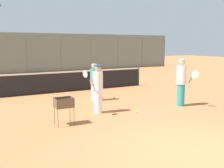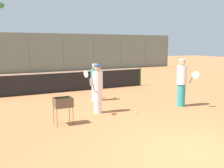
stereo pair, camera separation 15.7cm
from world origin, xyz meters
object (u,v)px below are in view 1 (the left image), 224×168
tennis_net (67,81)px  parked_car (92,61)px  player_white_outfit (181,82)px  ball_cart (64,105)px  player_yellow_shirt (98,88)px  player_red_cap (94,82)px

tennis_net → parked_car: 15.26m
player_white_outfit → ball_cart: 4.99m
parked_car → player_white_outfit: bearing=-103.7°
tennis_net → player_yellow_shirt: 4.73m
player_red_cap → player_yellow_shirt: 2.12m
player_white_outfit → player_yellow_shirt: player_white_outfit is taller
ball_cart → player_red_cap: bearing=50.1°
tennis_net → player_yellow_shirt: player_yellow_shirt is taller
player_white_outfit → player_yellow_shirt: (-3.42, 0.62, -0.08)m
tennis_net → player_red_cap: player_red_cap is taller
player_white_outfit → ball_cart: player_white_outfit is taller
player_yellow_shirt → parked_car: size_ratio=0.42×
tennis_net → ball_cart: size_ratio=10.71×
player_yellow_shirt → ball_cart: size_ratio=2.05×
player_red_cap → ball_cart: player_red_cap is taller
ball_cart → parked_car: bearing=63.2°
tennis_net → player_red_cap: size_ratio=5.60×
player_white_outfit → player_yellow_shirt: bearing=-121.9°
player_red_cap → ball_cart: bearing=115.5°
tennis_net → ball_cart: bearing=-110.1°
tennis_net → ball_cart: 5.83m
tennis_net → parked_car: (7.49, 13.30, 0.10)m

